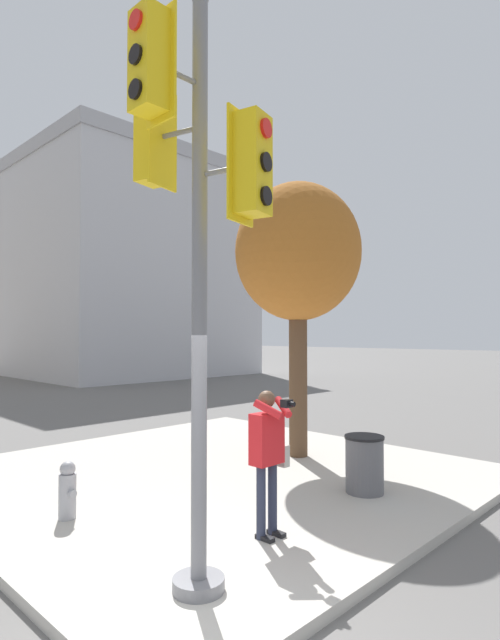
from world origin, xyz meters
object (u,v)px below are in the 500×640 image
(traffic_signal_pole, at_px, (190,206))
(fire_hydrant, at_px, (67,490))
(street_tree, at_px, (298,255))
(trash_bin, at_px, (365,464))
(person_photographer, at_px, (268,449))

(traffic_signal_pole, xyz_separation_m, fire_hydrant, (0.10, 2.61, -3.21))
(traffic_signal_pole, relative_size, street_tree, 1.05)
(street_tree, xyz_separation_m, fire_hydrant, (-4.69, 0.04, -3.60))
(traffic_signal_pole, distance_m, fire_hydrant, 4.14)
(street_tree, xyz_separation_m, trash_bin, (-1.08, -2.14, -3.53))
(traffic_signal_pole, xyz_separation_m, person_photographer, (1.49, 0.38, -2.55))
(person_photographer, height_order, fire_hydrant, person_photographer)
(person_photographer, bearing_deg, traffic_signal_pole, -165.91)
(person_photographer, relative_size, fire_hydrant, 2.33)
(traffic_signal_pole, distance_m, person_photographer, 2.98)
(person_photographer, bearing_deg, trash_bin, 1.46)
(person_photographer, xyz_separation_m, street_tree, (3.29, 2.20, 2.94))
(traffic_signal_pole, bearing_deg, trash_bin, 6.64)
(fire_hydrant, xyz_separation_m, trash_bin, (3.61, -2.18, 0.06))
(traffic_signal_pole, xyz_separation_m, street_tree, (4.79, 2.57, 0.39))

